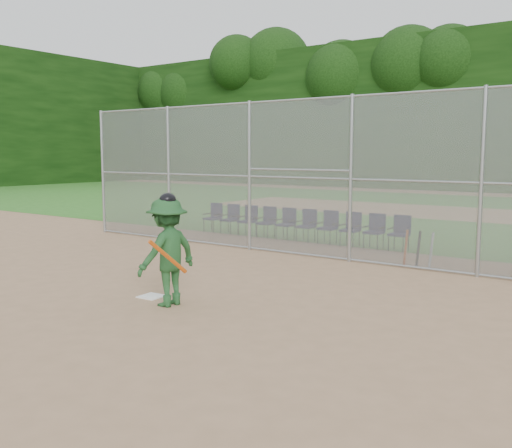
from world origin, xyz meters
The scene contains 18 objects.
ground centered at (0.00, 0.00, 0.00)m, with size 100.00×100.00×0.00m, color tan.
grass_strip centered at (0.00, 18.00, 0.01)m, with size 100.00×100.00×0.00m, color #2D6E21.
dirt_patch_far centered at (0.00, 18.00, 0.01)m, with size 24.00×24.00×0.00m, color tan.
backstop_fence centered at (0.00, 5.00, 2.07)m, with size 16.09×0.09×4.00m.
treeline centered at (0.00, 20.00, 5.50)m, with size 81.00×60.00×11.00m.
home_plate centered at (-0.40, -0.23, 0.01)m, with size 0.41×0.41×0.02m, color white.
batter_at_plate centered at (0.25, -0.46, 0.94)m, with size 0.94×1.35×1.95m.
spare_bats centered at (2.61, 5.26, 0.42)m, with size 0.66×0.28×0.85m.
chair_0 centered at (-5.07, 7.09, 0.48)m, with size 0.54×0.52×0.96m, color #0F1239, non-canonical shape.
chair_1 centered at (-4.35, 7.09, 0.48)m, with size 0.54×0.52×0.96m, color #0F1239, non-canonical shape.
chair_2 centered at (-3.63, 7.09, 0.48)m, with size 0.54×0.52×0.96m, color #0F1239, non-canonical shape.
chair_3 centered at (-2.90, 7.09, 0.48)m, with size 0.54×0.52×0.96m, color #0F1239, non-canonical shape.
chair_4 centered at (-2.18, 7.09, 0.48)m, with size 0.54×0.52×0.96m, color #0F1239, non-canonical shape.
chair_5 centered at (-1.46, 7.09, 0.48)m, with size 0.54×0.52×0.96m, color #0F1239, non-canonical shape.
chair_6 centered at (-0.74, 7.09, 0.48)m, with size 0.54×0.52×0.96m, color #0F1239, non-canonical shape.
chair_7 centered at (-0.02, 7.09, 0.48)m, with size 0.54×0.52×0.96m, color #0F1239, non-canonical shape.
chair_8 centered at (0.70, 7.09, 0.48)m, with size 0.54×0.52×0.96m, color #0F1239, non-canonical shape.
chair_9 centered at (1.42, 7.09, 0.48)m, with size 0.54×0.52×0.96m, color #0F1239, non-canonical shape.
Camera 1 is at (7.08, -7.42, 2.61)m, focal length 40.00 mm.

